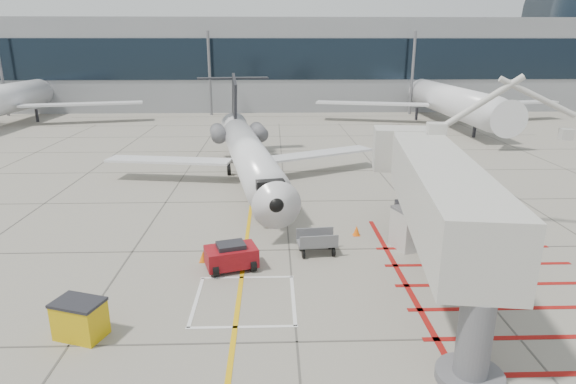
{
  "coord_description": "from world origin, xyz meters",
  "views": [
    {
      "loc": [
        -0.77,
        -18.7,
        10.08
      ],
      "look_at": [
        0.0,
        6.0,
        2.5
      ],
      "focal_mm": 30.0,
      "sensor_mm": 36.0,
      "label": 1
    }
  ],
  "objects_px": {
    "regional_jet": "(252,141)",
    "jet_bridge": "(441,207)",
    "pushback_tug": "(231,255)",
    "spill_bin": "(80,319)"
  },
  "relations": [
    {
      "from": "regional_jet",
      "to": "jet_bridge",
      "type": "bearing_deg",
      "value": -69.19
    },
    {
      "from": "regional_jet",
      "to": "jet_bridge",
      "type": "height_order",
      "value": "regional_jet"
    },
    {
      "from": "regional_jet",
      "to": "pushback_tug",
      "type": "relative_size",
      "value": 11.96
    },
    {
      "from": "jet_bridge",
      "to": "pushback_tug",
      "type": "relative_size",
      "value": 7.79
    },
    {
      "from": "jet_bridge",
      "to": "pushback_tug",
      "type": "height_order",
      "value": "jet_bridge"
    },
    {
      "from": "pushback_tug",
      "to": "spill_bin",
      "type": "xyz_separation_m",
      "value": [
        -4.96,
        -5.34,
        0.04
      ]
    },
    {
      "from": "jet_bridge",
      "to": "spill_bin",
      "type": "distance_m",
      "value": 14.6
    },
    {
      "from": "regional_jet",
      "to": "spill_bin",
      "type": "distance_m",
      "value": 18.93
    },
    {
      "from": "pushback_tug",
      "to": "spill_bin",
      "type": "relative_size",
      "value": 1.41
    },
    {
      "from": "regional_jet",
      "to": "pushback_tug",
      "type": "distance_m",
      "value": 12.9
    }
  ]
}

